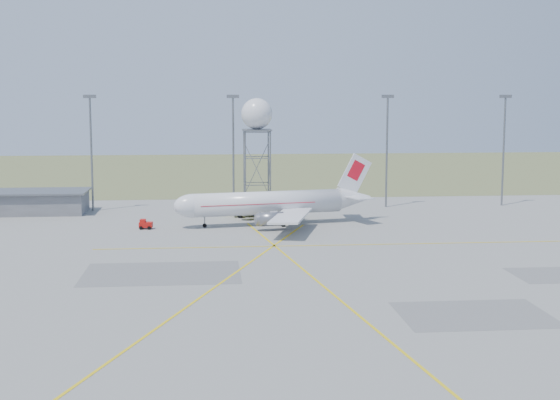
{
  "coord_description": "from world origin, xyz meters",
  "views": [
    {
      "loc": [
        -14.58,
        -73.58,
        20.2
      ],
      "look_at": [
        -4.01,
        40.0,
        5.0
      ],
      "focal_mm": 50.0,
      "sensor_mm": 36.0,
      "label": 1
    }
  ],
  "objects": [
    {
      "name": "grass_strip",
      "position": [
        0.0,
        140.0,
        0.01
      ],
      "size": [
        400.0,
        120.0,
        0.03
      ],
      "primitive_type": "cube",
      "color": "#5A6839",
      "rests_on": "ground"
    },
    {
      "name": "building_grey",
      "position": [
        -45.0,
        64.0,
        1.97
      ],
      "size": [
        19.0,
        10.0,
        3.9
      ],
      "color": "gray",
      "rests_on": "ground"
    },
    {
      "name": "radar_tower",
      "position": [
        -5.86,
        64.34,
        11.17
      ],
      "size": [
        5.5,
        5.5,
        19.91
      ],
      "color": "slate",
      "rests_on": "ground"
    },
    {
      "name": "mast_a",
      "position": [
        -35.0,
        66.0,
        12.07
      ],
      "size": [
        2.2,
        0.5,
        20.5
      ],
      "color": "slate",
      "rests_on": "ground"
    },
    {
      "name": "mast_d",
      "position": [
        40.0,
        66.0,
        12.07
      ],
      "size": [
        2.2,
        0.5,
        20.5
      ],
      "color": "slate",
      "rests_on": "ground"
    },
    {
      "name": "baggage_tug",
      "position": [
        -24.21,
        45.69,
        0.58
      ],
      "size": [
        2.11,
        1.79,
        1.52
      ],
      "rotation": [
        0.0,
        0.0,
        -0.12
      ],
      "color": "#BA110D",
      "rests_on": "ground"
    },
    {
      "name": "fire_truck",
      "position": [
        -5.6,
        56.79,
        1.81
      ],
      "size": [
        9.49,
        3.89,
        3.78
      ],
      "rotation": [
        0.0,
        0.0,
        -0.01
      ],
      "color": "yellow",
      "rests_on": "ground"
    },
    {
      "name": "mast_b",
      "position": [
        -10.0,
        66.0,
        12.07
      ],
      "size": [
        2.2,
        0.5,
        20.5
      ],
      "color": "slate",
      "rests_on": "ground"
    },
    {
      "name": "airliner_main",
      "position": [
        -4.71,
        48.15,
        3.39
      ],
      "size": [
        32.44,
        31.12,
        11.08
      ],
      "rotation": [
        0.0,
        0.0,
        3.33
      ],
      "color": "silver",
      "rests_on": "ground"
    },
    {
      "name": "ground",
      "position": [
        0.0,
        0.0,
        0.0
      ],
      "size": [
        400.0,
        400.0,
        0.0
      ],
      "primitive_type": "plane",
      "color": "#999A95",
      "rests_on": "ground"
    },
    {
      "name": "mast_c",
      "position": [
        18.0,
        66.0,
        12.07
      ],
      "size": [
        2.2,
        0.5,
        20.5
      ],
      "color": "slate",
      "rests_on": "ground"
    }
  ]
}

